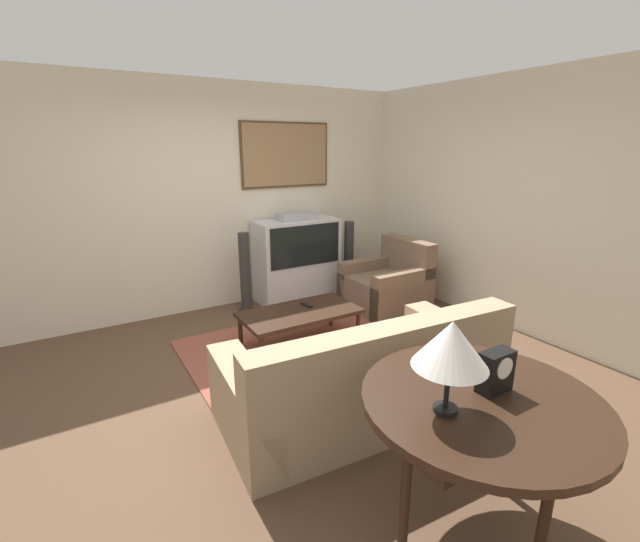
{
  "coord_description": "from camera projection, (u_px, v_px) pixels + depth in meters",
  "views": [
    {
      "loc": [
        -1.52,
        -2.96,
        1.97
      ],
      "look_at": [
        0.63,
        0.59,
        0.75
      ],
      "focal_mm": 24.0,
      "sensor_mm": 36.0,
      "label": 1
    }
  ],
  "objects": [
    {
      "name": "ground_plane",
      "position": [
        294.0,
        380.0,
        3.74
      ],
      "size": [
        12.0,
        12.0,
        0.0
      ],
      "primitive_type": "plane",
      "color": "brown"
    },
    {
      "name": "wall_back",
      "position": [
        210.0,
        199.0,
        5.11
      ],
      "size": [
        12.0,
        0.1,
        2.7
      ],
      "color": "beige",
      "rests_on": "ground_plane"
    },
    {
      "name": "wall_right",
      "position": [
        505.0,
        205.0,
        4.67
      ],
      "size": [
        0.06,
        12.0,
        2.7
      ],
      "color": "beige",
      "rests_on": "ground_plane"
    },
    {
      "name": "area_rug",
      "position": [
        297.0,
        344.0,
        4.39
      ],
      "size": [
        2.21,
        1.47,
        0.01
      ],
      "color": "brown",
      "rests_on": "ground_plane"
    },
    {
      "name": "tv",
      "position": [
        297.0,
        259.0,
        5.59
      ],
      "size": [
        1.08,
        0.48,
        1.15
      ],
      "color": "silver",
      "rests_on": "ground_plane"
    },
    {
      "name": "couch",
      "position": [
        364.0,
        379.0,
        3.19
      ],
      "size": [
        2.12,
        1.11,
        0.84
      ],
      "rotation": [
        0.0,
        0.0,
        3.07
      ],
      "color": "#9E8466",
      "rests_on": "ground_plane"
    },
    {
      "name": "armchair",
      "position": [
        387.0,
        286.0,
        5.34
      ],
      "size": [
        0.89,
        0.84,
        0.85
      ],
      "rotation": [
        0.0,
        0.0,
        -1.56
      ],
      "color": "brown",
      "rests_on": "ground_plane"
    },
    {
      "name": "coffee_table",
      "position": [
        300.0,
        314.0,
        4.27
      ],
      "size": [
        1.17,
        0.62,
        0.38
      ],
      "color": "black",
      "rests_on": "ground_plane"
    },
    {
      "name": "console_table",
      "position": [
        482.0,
        410.0,
        2.07
      ],
      "size": [
        1.16,
        1.16,
        0.8
      ],
      "color": "black",
      "rests_on": "ground_plane"
    },
    {
      "name": "table_lamp",
      "position": [
        451.0,
        345.0,
        1.85
      ],
      "size": [
        0.34,
        0.34,
        0.44
      ],
      "color": "black",
      "rests_on": "console_table"
    },
    {
      "name": "mantel_clock",
      "position": [
        496.0,
        371.0,
        2.08
      ],
      "size": [
        0.18,
        0.1,
        0.21
      ],
      "color": "black",
      "rests_on": "console_table"
    },
    {
      "name": "remote",
      "position": [
        306.0,
        305.0,
        4.4
      ],
      "size": [
        0.06,
        0.16,
        0.02
      ],
      "color": "black",
      "rests_on": "coffee_table"
    },
    {
      "name": "speaker_tower_left",
      "position": [
        245.0,
        275.0,
        5.16
      ],
      "size": [
        0.22,
        0.22,
        0.99
      ],
      "color": "black",
      "rests_on": "ground_plane"
    },
    {
      "name": "speaker_tower_right",
      "position": [
        349.0,
        259.0,
        5.91
      ],
      "size": [
        0.22,
        0.22,
        0.99
      ],
      "color": "black",
      "rests_on": "ground_plane"
    }
  ]
}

